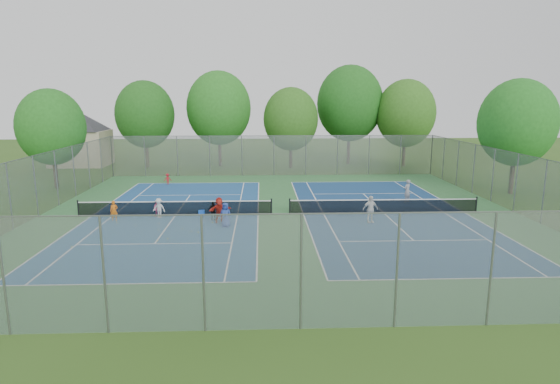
# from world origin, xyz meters

# --- Properties ---
(ground) EXTENTS (120.00, 120.00, 0.00)m
(ground) POSITION_xyz_m (0.00, 0.00, 0.00)
(ground) COLOR #31541A
(ground) RESTS_ON ground
(court_pad) EXTENTS (32.00, 32.00, 0.01)m
(court_pad) POSITION_xyz_m (0.00, 0.00, 0.01)
(court_pad) COLOR #326A38
(court_pad) RESTS_ON ground
(court_left) EXTENTS (10.97, 23.77, 0.01)m
(court_left) POSITION_xyz_m (-7.00, 0.00, 0.02)
(court_left) COLOR navy
(court_left) RESTS_ON court_pad
(court_right) EXTENTS (10.97, 23.77, 0.01)m
(court_right) POSITION_xyz_m (7.00, 0.00, 0.02)
(court_right) COLOR navy
(court_right) RESTS_ON court_pad
(net_left) EXTENTS (12.87, 0.10, 0.91)m
(net_left) POSITION_xyz_m (-7.00, 0.00, 0.46)
(net_left) COLOR black
(net_left) RESTS_ON ground
(net_right) EXTENTS (12.87, 0.10, 0.91)m
(net_right) POSITION_xyz_m (7.00, 0.00, 0.46)
(net_right) COLOR black
(net_right) RESTS_ON ground
(fence_north) EXTENTS (32.00, 0.10, 4.00)m
(fence_north) POSITION_xyz_m (0.00, 16.00, 2.00)
(fence_north) COLOR gray
(fence_north) RESTS_ON ground
(fence_south) EXTENTS (32.00, 0.10, 4.00)m
(fence_south) POSITION_xyz_m (0.00, -16.00, 2.00)
(fence_south) COLOR gray
(fence_south) RESTS_ON ground
(fence_west) EXTENTS (0.10, 32.00, 4.00)m
(fence_west) POSITION_xyz_m (-16.00, 0.00, 2.00)
(fence_west) COLOR gray
(fence_west) RESTS_ON ground
(fence_east) EXTENTS (0.10, 32.00, 4.00)m
(fence_east) POSITION_xyz_m (16.00, 0.00, 2.00)
(fence_east) COLOR gray
(fence_east) RESTS_ON ground
(house) EXTENTS (11.03, 11.03, 7.30)m
(house) POSITION_xyz_m (-22.00, 24.00, 4.21)
(house) COLOR #B7A88C
(house) RESTS_ON ground
(tree_nw) EXTENTS (6.40, 6.40, 9.58)m
(tree_nw) POSITION_xyz_m (-14.00, 22.00, 5.89)
(tree_nw) COLOR #443326
(tree_nw) RESTS_ON ground
(tree_nl) EXTENTS (7.20, 7.20, 10.69)m
(tree_nl) POSITION_xyz_m (-6.00, 23.00, 6.54)
(tree_nl) COLOR #443326
(tree_nl) RESTS_ON ground
(tree_nc) EXTENTS (6.00, 6.00, 8.85)m
(tree_nc) POSITION_xyz_m (2.00, 21.00, 5.39)
(tree_nc) COLOR #443326
(tree_nc) RESTS_ON ground
(tree_nr) EXTENTS (7.60, 7.60, 11.42)m
(tree_nr) POSITION_xyz_m (9.00, 24.00, 7.04)
(tree_nr) COLOR #443326
(tree_nr) RESTS_ON ground
(tree_ne) EXTENTS (6.60, 6.60, 9.77)m
(tree_ne) POSITION_xyz_m (15.00, 22.00, 5.97)
(tree_ne) COLOR #443326
(tree_ne) RESTS_ON ground
(tree_side_w) EXTENTS (5.60, 5.60, 8.47)m
(tree_side_w) POSITION_xyz_m (-19.00, 10.00, 5.24)
(tree_side_w) COLOR #443326
(tree_side_w) RESTS_ON ground
(tree_side_e) EXTENTS (6.00, 6.00, 9.20)m
(tree_side_e) POSITION_xyz_m (19.00, 6.00, 5.74)
(tree_side_e) COLOR #443326
(tree_side_e) RESTS_ON ground
(ball_crate) EXTENTS (0.45, 0.45, 0.34)m
(ball_crate) POSITION_xyz_m (-5.26, -0.24, 0.17)
(ball_crate) COLOR blue
(ball_crate) RESTS_ON ground
(ball_hopper) EXTENTS (0.31, 0.31, 0.48)m
(ball_hopper) POSITION_xyz_m (-3.95, 0.29, 0.24)
(ball_hopper) COLOR #268C2A
(ball_hopper) RESTS_ON ground
(student_a) EXTENTS (0.51, 0.38, 1.29)m
(student_a) POSITION_xyz_m (-10.62, -1.39, 0.65)
(student_a) COLOR #D16413
(student_a) RESTS_ON ground
(student_b) EXTENTS (0.66, 0.58, 1.14)m
(student_b) POSITION_xyz_m (-8.06, -0.60, 0.57)
(student_b) COLOR #F55F8D
(student_b) RESTS_ON ground
(student_c) EXTENTS (0.94, 0.68, 1.30)m
(student_c) POSITION_xyz_m (-7.93, -0.78, 0.65)
(student_c) COLOR beige
(student_c) RESTS_ON ground
(student_d) EXTENTS (0.73, 0.36, 1.20)m
(student_d) POSITION_xyz_m (-4.38, -1.41, 0.60)
(student_d) COLOR black
(student_d) RESTS_ON ground
(student_e) EXTENTS (0.80, 0.60, 1.48)m
(student_e) POSITION_xyz_m (-3.46, -3.09, 0.74)
(student_e) COLOR navy
(student_e) RESTS_ON ground
(student_f) EXTENTS (1.53, 1.14, 1.60)m
(student_f) POSITION_xyz_m (-3.92, -2.05, 0.80)
(student_f) COLOR red
(student_f) RESTS_ON ground
(child_far_baseline) EXTENTS (0.70, 0.47, 1.00)m
(child_far_baseline) POSITION_xyz_m (-9.70, 11.28, 0.50)
(child_far_baseline) COLOR #AC1821
(child_far_baseline) RESTS_ON ground
(instructor) EXTENTS (0.76, 0.71, 1.74)m
(instructor) POSITION_xyz_m (9.54, 3.09, 0.87)
(instructor) COLOR gray
(instructor) RESTS_ON ground
(teen_court_b) EXTENTS (1.08, 0.64, 1.73)m
(teen_court_b) POSITION_xyz_m (5.48, -2.52, 0.86)
(teen_court_b) COLOR silver
(teen_court_b) RESTS_ON ground
(tennis_ball_0) EXTENTS (0.07, 0.07, 0.07)m
(tennis_ball_0) POSITION_xyz_m (-8.96, -2.79, 0.03)
(tennis_ball_0) COLOR #EEF238
(tennis_ball_0) RESTS_ON ground
(tennis_ball_1) EXTENTS (0.07, 0.07, 0.07)m
(tennis_ball_1) POSITION_xyz_m (-6.94, -5.94, 0.03)
(tennis_ball_1) COLOR #CDDE33
(tennis_ball_1) RESTS_ON ground
(tennis_ball_2) EXTENTS (0.07, 0.07, 0.07)m
(tennis_ball_2) POSITION_xyz_m (-7.61, -2.36, 0.03)
(tennis_ball_2) COLOR yellow
(tennis_ball_2) RESTS_ON ground
(tennis_ball_3) EXTENTS (0.07, 0.07, 0.07)m
(tennis_ball_3) POSITION_xyz_m (-4.17, -1.70, 0.03)
(tennis_ball_3) COLOR #B5D331
(tennis_ball_3) RESTS_ON ground
(tennis_ball_4) EXTENTS (0.07, 0.07, 0.07)m
(tennis_ball_4) POSITION_xyz_m (-5.38, -4.18, 0.03)
(tennis_ball_4) COLOR #CEE435
(tennis_ball_4) RESTS_ON ground
(tennis_ball_5) EXTENTS (0.07, 0.07, 0.07)m
(tennis_ball_5) POSITION_xyz_m (-6.47, -5.58, 0.03)
(tennis_ball_5) COLOR gold
(tennis_ball_5) RESTS_ON ground
(tennis_ball_6) EXTENTS (0.07, 0.07, 0.07)m
(tennis_ball_6) POSITION_xyz_m (-11.18, -6.84, 0.03)
(tennis_ball_6) COLOR #E2EF37
(tennis_ball_6) RESTS_ON ground
(tennis_ball_7) EXTENTS (0.07, 0.07, 0.07)m
(tennis_ball_7) POSITION_xyz_m (-10.27, -2.08, 0.03)
(tennis_ball_7) COLOR yellow
(tennis_ball_7) RESTS_ON ground
(tennis_ball_8) EXTENTS (0.07, 0.07, 0.07)m
(tennis_ball_8) POSITION_xyz_m (-4.32, -2.24, 0.03)
(tennis_ball_8) COLOR #B6D531
(tennis_ball_8) RESTS_ON ground
(tennis_ball_9) EXTENTS (0.07, 0.07, 0.07)m
(tennis_ball_9) POSITION_xyz_m (-4.95, -4.40, 0.03)
(tennis_ball_9) COLOR #CAE334
(tennis_ball_9) RESTS_ON ground
(tennis_ball_10) EXTENTS (0.07, 0.07, 0.07)m
(tennis_ball_10) POSITION_xyz_m (-7.34, -3.78, 0.03)
(tennis_ball_10) COLOR #B9DA32
(tennis_ball_10) RESTS_ON ground
(tennis_ball_11) EXTENTS (0.07, 0.07, 0.07)m
(tennis_ball_11) POSITION_xyz_m (-5.98, -3.66, 0.03)
(tennis_ball_11) COLOR #A2C12D
(tennis_ball_11) RESTS_ON ground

